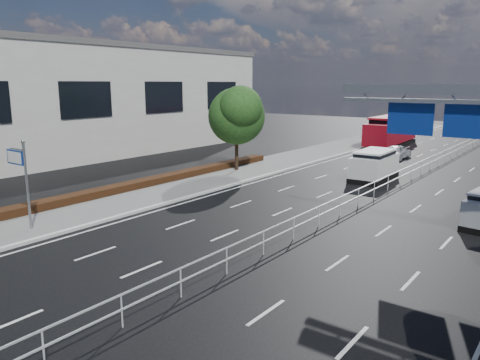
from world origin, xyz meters
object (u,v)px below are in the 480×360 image
Objects in this scene: near_car_dark at (460,129)px; white_minivan at (374,165)px; near_car_silver at (397,152)px; toilet_sign at (20,169)px; red_bus at (391,130)px.

white_minivan is at bearing 94.59° from near_car_dark.
toilet_sign is at bearing 78.43° from near_car_silver.
near_car_silver is at bearing -69.09° from red_bus.
red_bus is 9.19m from near_car_silver.
white_minivan is 10.62m from near_car_silver.
toilet_sign is at bearing 84.70° from near_car_dark.
near_car_silver reaches higher than near_car_dark.
near_car_dark is (-0.33, 26.60, -0.00)m from near_car_silver.
white_minivan is at bearing -76.17° from red_bus.
near_car_dark is at bearing 83.44° from toilet_sign.
toilet_sign is at bearing -114.37° from white_minivan.
red_bus reaches higher than near_car_silver.
white_minivan is at bearing 100.85° from near_car_silver.
toilet_sign is at bearing -97.11° from red_bus.
near_car_silver is (3.58, -8.40, -1.06)m from red_bus.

